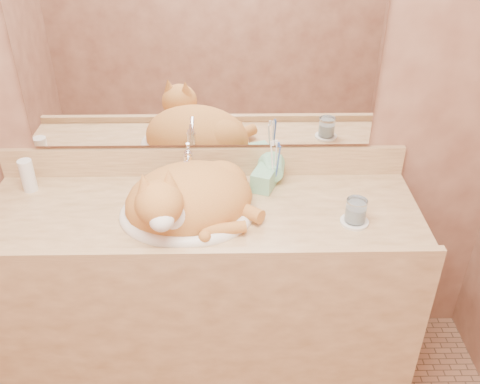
{
  "coord_description": "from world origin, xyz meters",
  "views": [
    {
      "loc": [
        0.12,
        -0.87,
        1.96
      ],
      "look_at": [
        0.14,
        0.7,
        0.95
      ],
      "focal_mm": 40.0,
      "sensor_mm": 36.0,
      "label": 1
    }
  ],
  "objects_px": {
    "water_glass": "(356,211)",
    "sink_basin": "(186,198)",
    "vanity_counter": "(205,297)",
    "toothbrush_cup": "(275,176)",
    "soap_dispenser": "(260,175)",
    "cat": "(187,197)"
  },
  "relations": [
    {
      "from": "soap_dispenser",
      "to": "water_glass",
      "type": "relative_size",
      "value": 2.03
    },
    {
      "from": "vanity_counter",
      "to": "water_glass",
      "type": "relative_size",
      "value": 18.64
    },
    {
      "from": "cat",
      "to": "water_glass",
      "type": "bearing_deg",
      "value": -24.3
    },
    {
      "from": "toothbrush_cup",
      "to": "water_glass",
      "type": "distance_m",
      "value": 0.36
    },
    {
      "from": "vanity_counter",
      "to": "cat",
      "type": "distance_m",
      "value": 0.51
    },
    {
      "from": "cat",
      "to": "toothbrush_cup",
      "type": "xyz_separation_m",
      "value": [
        0.32,
        0.19,
        -0.03
      ]
    },
    {
      "from": "vanity_counter",
      "to": "sink_basin",
      "type": "distance_m",
      "value": 0.5
    },
    {
      "from": "sink_basin",
      "to": "toothbrush_cup",
      "type": "distance_m",
      "value": 0.37
    },
    {
      "from": "toothbrush_cup",
      "to": "water_glass",
      "type": "bearing_deg",
      "value": -41.9
    },
    {
      "from": "vanity_counter",
      "to": "sink_basin",
      "type": "bearing_deg",
      "value": -158.02
    },
    {
      "from": "vanity_counter",
      "to": "water_glass",
      "type": "bearing_deg",
      "value": -8.16
    },
    {
      "from": "water_glass",
      "to": "sink_basin",
      "type": "bearing_deg",
      "value": 174.42
    },
    {
      "from": "soap_dispenser",
      "to": "water_glass",
      "type": "distance_m",
      "value": 0.38
    },
    {
      "from": "sink_basin",
      "to": "water_glass",
      "type": "bearing_deg",
      "value": -0.56
    },
    {
      "from": "vanity_counter",
      "to": "cat",
      "type": "xyz_separation_m",
      "value": [
        -0.05,
        -0.03,
        0.51
      ]
    },
    {
      "from": "cat",
      "to": "toothbrush_cup",
      "type": "bearing_deg",
      "value": 10.74
    },
    {
      "from": "vanity_counter",
      "to": "soap_dispenser",
      "type": "relative_size",
      "value": 9.19
    },
    {
      "from": "vanity_counter",
      "to": "sink_basin",
      "type": "relative_size",
      "value": 3.39
    },
    {
      "from": "vanity_counter",
      "to": "cat",
      "type": "relative_size",
      "value": 3.42
    },
    {
      "from": "water_glass",
      "to": "toothbrush_cup",
      "type": "bearing_deg",
      "value": 138.1
    },
    {
      "from": "vanity_counter",
      "to": "toothbrush_cup",
      "type": "xyz_separation_m",
      "value": [
        0.28,
        0.16,
        0.48
      ]
    },
    {
      "from": "sink_basin",
      "to": "water_glass",
      "type": "height_order",
      "value": "sink_basin"
    }
  ]
}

